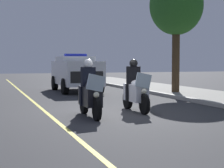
{
  "coord_description": "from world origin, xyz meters",
  "views": [
    {
      "loc": [
        11.29,
        -3.98,
        1.66
      ],
      "look_at": [
        -0.51,
        0.0,
        0.9
      ],
      "focal_mm": 60.74,
      "sensor_mm": 36.0,
      "label": 1
    }
  ],
  "objects": [
    {
      "name": "police_motorcycle_lead_right",
      "position": [
        -0.2,
        0.71,
        0.7
      ],
      "size": [
        2.14,
        0.56,
        1.72
      ],
      "color": "black",
      "rests_on": "ground"
    },
    {
      "name": "cyclist_background",
      "position": [
        -13.08,
        2.99,
        0.84
      ],
      "size": [
        1.76,
        0.32,
        1.69
      ],
      "color": "black",
      "rests_on": "ground"
    },
    {
      "name": "ground_plane",
      "position": [
        0.0,
        0.0,
        0.0
      ],
      "size": [
        80.0,
        80.0,
        0.0
      ],
      "primitive_type": "plane",
      "color": "#333335"
    },
    {
      "name": "curb_strip",
      "position": [
        0.0,
        4.0,
        0.07
      ],
      "size": [
        48.0,
        0.24,
        0.15
      ],
      "primitive_type": "cube",
      "color": "#9E9B93",
      "rests_on": "ground"
    },
    {
      "name": "police_suv",
      "position": [
        -8.75,
        0.71,
        1.07
      ],
      "size": [
        4.93,
        2.13,
        2.05
      ],
      "color": "silver",
      "rests_on": "ground"
    },
    {
      "name": "police_motorcycle_lead_left",
      "position": [
        0.51,
        -1.04,
        0.7
      ],
      "size": [
        2.14,
        0.56,
        1.72
      ],
      "color": "black",
      "rests_on": "ground"
    },
    {
      "name": "lane_stripe_center",
      "position": [
        0.0,
        -2.12,
        0.0
      ],
      "size": [
        48.0,
        0.12,
        0.01
      ],
      "primitive_type": "cube",
      "color": "#E0D14C",
      "rests_on": "ground"
    },
    {
      "name": "tree_far_back",
      "position": [
        -5.71,
        5.13,
        4.36
      ],
      "size": [
        2.67,
        2.67,
        5.8
      ],
      "color": "#42301E",
      "rests_on": "sidewalk_strip"
    }
  ]
}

